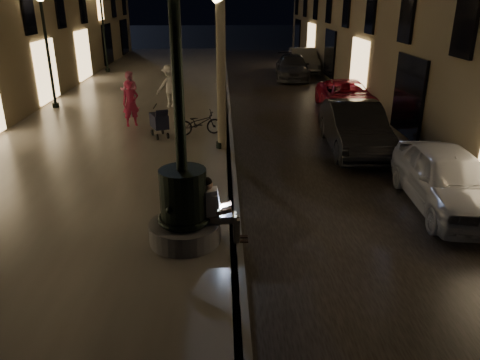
{
  "coord_description": "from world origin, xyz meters",
  "views": [
    {
      "loc": [
        -0.24,
        -6.18,
        4.73
      ],
      "look_at": [
        0.12,
        3.0,
        1.08
      ],
      "focal_mm": 35.0,
      "sensor_mm": 36.0,
      "label": 1
    }
  ],
  "objects_px": {
    "pedestrian_white": "(170,86)",
    "pedestrian_pink": "(129,90)",
    "lamp_left_b": "(45,34)",
    "lamp_curb_b": "(220,30)",
    "stroller": "(159,121)",
    "lamp_curb_c": "(220,21)",
    "car_rear": "(292,67)",
    "bicycle": "(199,123)",
    "seated_man_laptop": "(216,208)",
    "fountain_lamppost": "(183,194)",
    "car_fifth": "(303,61)",
    "car_second": "(355,128)",
    "lamp_left_c": "(103,21)",
    "car_third": "(347,97)",
    "car_front": "(448,179)",
    "lamp_curb_d": "(220,15)",
    "pedestrian_red": "(131,103)",
    "lamp_curb_a": "(219,49)"
  },
  "relations": [
    {
      "from": "car_third",
      "to": "fountain_lamppost",
      "type": "bearing_deg",
      "value": -114.74
    },
    {
      "from": "fountain_lamppost",
      "to": "pedestrian_white",
      "type": "distance_m",
      "value": 12.01
    },
    {
      "from": "car_rear",
      "to": "bicycle",
      "type": "bearing_deg",
      "value": -106.7
    },
    {
      "from": "fountain_lamppost",
      "to": "lamp_left_b",
      "type": "relative_size",
      "value": 1.08
    },
    {
      "from": "lamp_curb_b",
      "to": "pedestrian_white",
      "type": "xyz_separation_m",
      "value": [
        -2.16,
        -2.08,
        -2.14
      ]
    },
    {
      "from": "lamp_curb_c",
      "to": "car_second",
      "type": "distance_m",
      "value": 16.58
    },
    {
      "from": "lamp_left_c",
      "to": "pedestrian_red",
      "type": "xyz_separation_m",
      "value": [
        3.83,
        -13.17,
        -2.2
      ]
    },
    {
      "from": "seated_man_laptop",
      "to": "car_second",
      "type": "xyz_separation_m",
      "value": [
        4.39,
        6.18,
        -0.14
      ]
    },
    {
      "from": "pedestrian_red",
      "to": "bicycle",
      "type": "height_order",
      "value": "pedestrian_red"
    },
    {
      "from": "fountain_lamppost",
      "to": "car_fifth",
      "type": "relative_size",
      "value": 1.12
    },
    {
      "from": "lamp_left_c",
      "to": "car_third",
      "type": "bearing_deg",
      "value": -39.69
    },
    {
      "from": "car_front",
      "to": "pedestrian_pink",
      "type": "bearing_deg",
      "value": 136.61
    },
    {
      "from": "lamp_curb_a",
      "to": "lamp_curb_c",
      "type": "xyz_separation_m",
      "value": [
        0.0,
        16.0,
        0.0
      ]
    },
    {
      "from": "fountain_lamppost",
      "to": "lamp_curb_b",
      "type": "bearing_deg",
      "value": 87.14
    },
    {
      "from": "lamp_curb_d",
      "to": "pedestrian_pink",
      "type": "bearing_deg",
      "value": -101.7
    },
    {
      "from": "lamp_curb_b",
      "to": "stroller",
      "type": "relative_size",
      "value": 4.29
    },
    {
      "from": "lamp_curb_b",
      "to": "stroller",
      "type": "distance_m",
      "value": 7.45
    },
    {
      "from": "lamp_left_c",
      "to": "stroller",
      "type": "distance_m",
      "value": 15.75
    },
    {
      "from": "lamp_left_b",
      "to": "pedestrian_red",
      "type": "bearing_deg",
      "value": -39.58
    },
    {
      "from": "lamp_curb_a",
      "to": "lamp_curb_d",
      "type": "bearing_deg",
      "value": 90.0
    },
    {
      "from": "lamp_curb_a",
      "to": "pedestrian_pink",
      "type": "bearing_deg",
      "value": 124.41
    },
    {
      "from": "lamp_left_b",
      "to": "car_fifth",
      "type": "xyz_separation_m",
      "value": [
        12.44,
        10.5,
        -2.47
      ]
    },
    {
      "from": "car_front",
      "to": "car_third",
      "type": "bearing_deg",
      "value": 92.99
    },
    {
      "from": "pedestrian_white",
      "to": "pedestrian_pink",
      "type": "bearing_deg",
      "value": -10.56
    },
    {
      "from": "car_front",
      "to": "lamp_curb_a",
      "type": "bearing_deg",
      "value": 145.11
    },
    {
      "from": "pedestrian_pink",
      "to": "bicycle",
      "type": "xyz_separation_m",
      "value": [
        3.09,
        -4.04,
        -0.38
      ]
    },
    {
      "from": "lamp_curb_d",
      "to": "lamp_curb_c",
      "type": "bearing_deg",
      "value": -90.0
    },
    {
      "from": "lamp_curb_c",
      "to": "car_second",
      "type": "relative_size",
      "value": 1.04
    },
    {
      "from": "lamp_curb_b",
      "to": "car_third",
      "type": "xyz_separation_m",
      "value": [
        5.42,
        -2.39,
        -2.59
      ]
    },
    {
      "from": "lamp_curb_c",
      "to": "stroller",
      "type": "xyz_separation_m",
      "value": [
        -2.06,
        -14.72,
        -2.47
      ]
    },
    {
      "from": "lamp_curb_c",
      "to": "car_rear",
      "type": "bearing_deg",
      "value": -22.99
    },
    {
      "from": "car_fifth",
      "to": "car_second",
      "type": "bearing_deg",
      "value": -91.39
    },
    {
      "from": "lamp_left_b",
      "to": "car_fifth",
      "type": "height_order",
      "value": "lamp_left_b"
    },
    {
      "from": "car_second",
      "to": "car_rear",
      "type": "distance_m",
      "value": 13.99
    },
    {
      "from": "lamp_curb_c",
      "to": "pedestrian_red",
      "type": "xyz_separation_m",
      "value": [
        -3.27,
        -13.17,
        -2.2
      ]
    },
    {
      "from": "lamp_curb_a",
      "to": "bicycle",
      "type": "distance_m",
      "value": 3.12
    },
    {
      "from": "lamp_curb_d",
      "to": "car_front",
      "type": "height_order",
      "value": "lamp_curb_d"
    },
    {
      "from": "seated_man_laptop",
      "to": "lamp_curb_d",
      "type": "distance_m",
      "value": 30.09
    },
    {
      "from": "lamp_curb_c",
      "to": "lamp_left_b",
      "type": "relative_size",
      "value": 1.0
    },
    {
      "from": "seated_man_laptop",
      "to": "lamp_curb_b",
      "type": "xyz_separation_m",
      "value": [
        0.09,
        14.0,
        2.33
      ]
    },
    {
      "from": "bicycle",
      "to": "car_second",
      "type": "bearing_deg",
      "value": -117.56
    },
    {
      "from": "car_third",
      "to": "pedestrian_red",
      "type": "distance_m",
      "value": 9.13
    },
    {
      "from": "lamp_curb_a",
      "to": "lamp_curb_b",
      "type": "distance_m",
      "value": 8.0
    },
    {
      "from": "lamp_left_b",
      "to": "pedestrian_white",
      "type": "relative_size",
      "value": 2.68
    },
    {
      "from": "lamp_left_b",
      "to": "car_front",
      "type": "bearing_deg",
      "value": -39.5
    },
    {
      "from": "lamp_curb_d",
      "to": "car_rear",
      "type": "relative_size",
      "value": 1.02
    },
    {
      "from": "lamp_left_b",
      "to": "car_rear",
      "type": "bearing_deg",
      "value": 35.65
    },
    {
      "from": "lamp_curb_b",
      "to": "stroller",
      "type": "height_order",
      "value": "lamp_curb_b"
    },
    {
      "from": "bicycle",
      "to": "car_fifth",
      "type": "bearing_deg",
      "value": -34.62
    },
    {
      "from": "lamp_curb_a",
      "to": "pedestrian_pink",
      "type": "xyz_separation_m",
      "value": [
        -3.82,
        5.57,
        -2.24
      ]
    }
  ]
}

